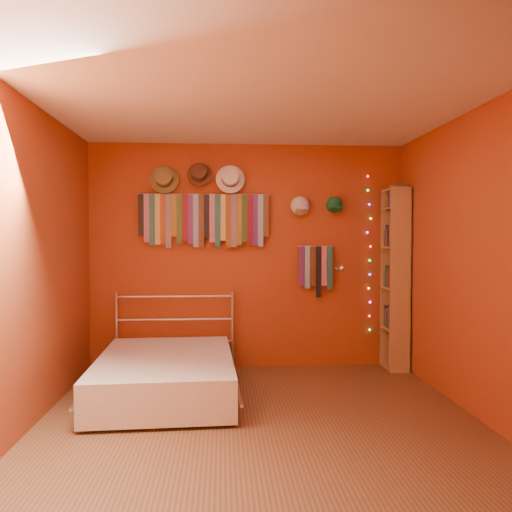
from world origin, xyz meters
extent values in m
plane|color=brown|center=(0.00, 0.00, 0.00)|extent=(3.50, 3.50, 0.00)
cube|color=#913517|center=(0.00, 1.75, 1.25)|extent=(3.50, 0.02, 2.50)
cube|color=#913517|center=(1.75, 0.00, 1.25)|extent=(0.02, 3.50, 2.50)
cube|color=#913517|center=(-1.75, 0.00, 1.25)|extent=(0.02, 3.50, 2.50)
cube|color=white|center=(0.00, 0.00, 2.50)|extent=(3.50, 3.50, 0.02)
cylinder|color=silver|center=(-0.49, 1.70, 1.93)|extent=(1.45, 0.01, 0.01)
cube|color=black|center=(-1.18, 1.69, 1.71)|extent=(0.06, 0.01, 0.45)
cube|color=#A1507C|center=(-1.12, 1.68, 1.67)|extent=(0.06, 0.01, 0.53)
cube|color=#1B5A60|center=(-1.06, 1.68, 1.65)|extent=(0.06, 0.01, 0.56)
cube|color=#BAB54A|center=(-1.00, 1.69, 1.66)|extent=(0.06, 0.01, 0.55)
cube|color=maroon|center=(-0.94, 1.68, 1.66)|extent=(0.06, 0.01, 0.55)
cube|color=navy|center=(-0.88, 1.68, 1.64)|extent=(0.06, 0.01, 0.59)
cube|color=#96671B|center=(-0.82, 1.69, 1.70)|extent=(0.06, 0.01, 0.46)
cube|color=#2D5020|center=(-0.76, 1.68, 1.66)|extent=(0.06, 0.01, 0.54)
cube|color=maroon|center=(-0.70, 1.68, 1.68)|extent=(0.06, 0.01, 0.52)
cube|color=#531967|center=(-0.64, 1.69, 1.66)|extent=(0.06, 0.01, 0.54)
cube|color=#6A7FBC|center=(-0.58, 1.68, 1.64)|extent=(0.06, 0.01, 0.58)
cube|color=#462617|center=(-0.52, 1.68, 1.64)|extent=(0.06, 0.01, 0.58)
cube|color=black|center=(-0.46, 1.69, 1.70)|extent=(0.06, 0.01, 0.47)
cube|color=#A95481|center=(-0.40, 1.68, 1.67)|extent=(0.06, 0.01, 0.53)
cube|color=#1A545C|center=(-0.34, 1.68, 1.64)|extent=(0.06, 0.01, 0.58)
cube|color=#C8C050|center=(-0.28, 1.69, 1.68)|extent=(0.06, 0.01, 0.51)
cube|color=brown|center=(-0.22, 1.68, 1.64)|extent=(0.06, 0.01, 0.59)
cube|color=navy|center=(-0.16, 1.68, 1.64)|extent=(0.06, 0.01, 0.58)
cube|color=#8D5A19|center=(-0.10, 1.69, 1.66)|extent=(0.06, 0.01, 0.56)
cube|color=#22451B|center=(-0.04, 1.68, 1.67)|extent=(0.06, 0.01, 0.52)
cube|color=maroon|center=(0.02, 1.68, 1.66)|extent=(0.06, 0.01, 0.55)
cube|color=#45175D|center=(0.08, 1.69, 1.65)|extent=(0.06, 0.01, 0.56)
cube|color=#729ACB|center=(0.13, 1.68, 1.65)|extent=(0.06, 0.01, 0.58)
cube|color=#53371B|center=(0.19, 1.68, 1.70)|extent=(0.06, 0.01, 0.47)
cylinder|color=silver|center=(0.76, 1.70, 1.36)|extent=(0.40, 0.01, 0.01)
cube|color=#431863|center=(0.60, 1.69, 1.14)|extent=(0.06, 0.01, 0.45)
cube|color=#6999BB|center=(0.66, 1.68, 1.13)|extent=(0.06, 0.01, 0.47)
cube|color=#4D2F19|center=(0.72, 1.68, 1.14)|extent=(0.06, 0.01, 0.45)
cube|color=black|center=(0.79, 1.69, 1.08)|extent=(0.06, 0.01, 0.57)
cube|color=#B85C87|center=(0.85, 1.68, 1.14)|extent=(0.06, 0.01, 0.45)
cube|color=#1A5D53|center=(0.92, 1.68, 1.12)|extent=(0.06, 0.01, 0.48)
cylinder|color=olive|center=(-0.92, 1.69, 2.09)|extent=(0.32, 0.08, 0.31)
cylinder|color=olive|center=(-0.92, 1.64, 2.11)|extent=(0.19, 0.16, 0.21)
cylinder|color=#332314|center=(-0.92, 1.66, 2.10)|extent=(0.19, 0.06, 0.19)
cylinder|color=#4F2E1C|center=(-0.54, 1.69, 2.15)|extent=(0.27, 0.07, 0.26)
cylinder|color=#4F2E1C|center=(-0.54, 1.64, 2.16)|extent=(0.16, 0.13, 0.17)
cylinder|color=black|center=(-0.54, 1.67, 2.16)|extent=(0.16, 0.05, 0.16)
cylinder|color=white|center=(-0.20, 1.69, 2.10)|extent=(0.32, 0.08, 0.31)
cylinder|color=white|center=(-0.20, 1.64, 2.11)|extent=(0.19, 0.16, 0.21)
cylinder|color=black|center=(-0.20, 1.66, 2.11)|extent=(0.19, 0.06, 0.19)
ellipsoid|color=silver|center=(0.58, 1.70, 1.81)|extent=(0.20, 0.15, 0.20)
cube|color=silver|center=(0.58, 1.58, 1.75)|extent=(0.14, 0.10, 0.06)
ellipsoid|color=#166535|center=(0.97, 1.70, 1.83)|extent=(0.18, 0.14, 0.18)
cube|color=#166535|center=(0.97, 1.59, 1.77)|extent=(0.13, 0.10, 0.05)
sphere|color=#FF3333|center=(1.35, 1.71, 2.15)|extent=(0.02, 0.02, 0.02)
sphere|color=#33FF4C|center=(1.35, 1.71, 1.99)|extent=(0.02, 0.02, 0.02)
sphere|color=#4C66FF|center=(1.37, 1.71, 1.83)|extent=(0.02, 0.02, 0.02)
sphere|color=yellow|center=(1.39, 1.71, 1.67)|extent=(0.02, 0.02, 0.02)
sphere|color=#FF4CCC|center=(1.35, 1.71, 1.52)|extent=(0.02, 0.02, 0.02)
sphere|color=#FF3333|center=(1.39, 1.71, 1.36)|extent=(0.02, 0.02, 0.02)
sphere|color=#33FF4C|center=(1.38, 1.71, 1.20)|extent=(0.02, 0.02, 0.02)
sphere|color=#4C66FF|center=(1.38, 1.71, 1.04)|extent=(0.02, 0.02, 0.02)
sphere|color=yellow|center=(1.37, 1.71, 0.88)|extent=(0.02, 0.02, 0.02)
sphere|color=#FF4CCC|center=(1.39, 1.71, 0.72)|extent=(0.02, 0.02, 0.02)
sphere|color=#FF3333|center=(1.38, 1.71, 0.57)|extent=(0.02, 0.02, 0.02)
sphere|color=#33FF4C|center=(1.38, 1.71, 0.41)|extent=(0.02, 0.02, 0.02)
cylinder|color=silver|center=(1.00, 1.73, 1.10)|extent=(0.04, 0.03, 0.04)
cylinder|color=silver|center=(1.00, 1.61, 1.13)|extent=(0.01, 0.26, 0.08)
sphere|color=white|center=(1.00, 1.48, 1.12)|extent=(0.07, 0.07, 0.07)
cube|color=#AD7C4E|center=(1.62, 1.37, 1.00)|extent=(0.24, 0.02, 2.00)
cube|color=#AD7C4E|center=(1.62, 1.69, 1.00)|extent=(0.24, 0.02, 2.00)
cube|color=#AD7C4E|center=(1.74, 1.53, 1.00)|extent=(0.02, 0.34, 2.00)
cube|color=#AD7C4E|center=(1.62, 1.53, 0.02)|extent=(0.24, 0.32, 0.02)
cube|color=#AD7C4E|center=(1.62, 1.53, 0.45)|extent=(0.24, 0.32, 0.02)
cube|color=#AD7C4E|center=(1.62, 1.53, 0.90)|extent=(0.24, 0.32, 0.02)
cube|color=#AD7C4E|center=(1.62, 1.53, 1.35)|extent=(0.24, 0.32, 0.02)
cube|color=#AD7C4E|center=(1.62, 1.53, 1.78)|extent=(0.24, 0.32, 0.02)
cube|color=#AD7C4E|center=(1.62, 1.53, 1.98)|extent=(0.24, 0.32, 0.02)
cylinder|color=silver|center=(-1.44, 1.65, 0.43)|extent=(0.03, 0.03, 0.86)
cylinder|color=silver|center=(-0.18, 1.65, 0.43)|extent=(0.03, 0.03, 0.86)
cylinder|color=silver|center=(-0.81, 1.65, 0.32)|extent=(1.27, 0.02, 0.02)
cylinder|color=silver|center=(-0.81, 1.65, 0.56)|extent=(1.27, 0.02, 0.02)
cylinder|color=silver|center=(-0.81, 1.65, 0.81)|extent=(1.27, 0.02, 0.02)
cube|color=beige|center=(-0.81, 0.74, 0.20)|extent=(1.27, 1.76, 0.34)
cylinder|color=silver|center=(-1.44, 0.74, 0.18)|extent=(0.10, 1.72, 0.03)
cylinder|color=silver|center=(-0.18, 0.74, 0.18)|extent=(0.10, 1.72, 0.03)
camera|label=1|loc=(-0.29, -3.83, 1.45)|focal=35.00mm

